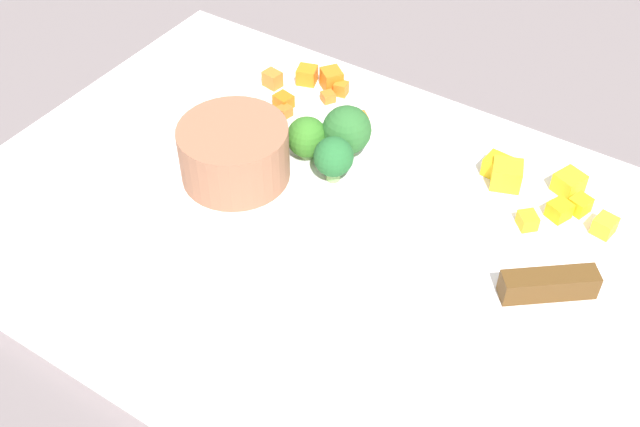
% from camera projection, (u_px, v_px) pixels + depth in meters
% --- Properties ---
extents(ground_plane, '(4.00, 4.00, 0.00)m').
position_uv_depth(ground_plane, '(320.00, 235.00, 0.57)').
color(ground_plane, slate).
extents(cutting_board, '(0.53, 0.37, 0.01)m').
position_uv_depth(cutting_board, '(320.00, 229.00, 0.57)').
color(cutting_board, white).
rests_on(cutting_board, ground_plane).
extents(prep_bowl, '(0.08, 0.08, 0.04)m').
position_uv_depth(prep_bowl, '(234.00, 153.00, 0.58)').
color(prep_bowl, '#9B6449').
rests_on(prep_bowl, cutting_board).
extents(chef_knife, '(0.25, 0.20, 0.02)m').
position_uv_depth(chef_knife, '(446.00, 295.00, 0.51)').
color(chef_knife, silver).
rests_on(chef_knife, cutting_board).
extents(carrot_dice_0, '(0.02, 0.02, 0.01)m').
position_uv_depth(carrot_dice_0, '(360.00, 120.00, 0.64)').
color(carrot_dice_0, orange).
rests_on(carrot_dice_0, cutting_board).
extents(carrot_dice_1, '(0.02, 0.02, 0.01)m').
position_uv_depth(carrot_dice_1, '(307.00, 75.00, 0.68)').
color(carrot_dice_1, orange).
rests_on(carrot_dice_1, cutting_board).
extents(carrot_dice_2, '(0.01, 0.01, 0.01)m').
position_uv_depth(carrot_dice_2, '(285.00, 111.00, 0.65)').
color(carrot_dice_2, orange).
rests_on(carrot_dice_2, cutting_board).
extents(carrot_dice_3, '(0.02, 0.02, 0.01)m').
position_uv_depth(carrot_dice_3, '(284.00, 101.00, 0.66)').
color(carrot_dice_3, orange).
rests_on(carrot_dice_3, cutting_board).
extents(carrot_dice_4, '(0.02, 0.02, 0.01)m').
position_uv_depth(carrot_dice_4, '(249.00, 118.00, 0.64)').
color(carrot_dice_4, orange).
rests_on(carrot_dice_4, cutting_board).
extents(carrot_dice_5, '(0.02, 0.02, 0.02)m').
position_uv_depth(carrot_dice_5, '(332.00, 79.00, 0.68)').
color(carrot_dice_5, orange).
rests_on(carrot_dice_5, cutting_board).
extents(carrot_dice_6, '(0.02, 0.01, 0.01)m').
position_uv_depth(carrot_dice_6, '(272.00, 79.00, 0.68)').
color(carrot_dice_6, orange).
rests_on(carrot_dice_6, cutting_board).
extents(carrot_dice_7, '(0.01, 0.01, 0.01)m').
position_uv_depth(carrot_dice_7, '(328.00, 97.00, 0.67)').
color(carrot_dice_7, orange).
rests_on(carrot_dice_7, cutting_board).
extents(carrot_dice_8, '(0.01, 0.01, 0.01)m').
position_uv_depth(carrot_dice_8, '(341.00, 89.00, 0.67)').
color(carrot_dice_8, orange).
rests_on(carrot_dice_8, cutting_board).
extents(pepper_dice_0, '(0.03, 0.03, 0.02)m').
position_uv_depth(pepper_dice_0, '(507.00, 175.00, 0.59)').
color(pepper_dice_0, yellow).
rests_on(pepper_dice_0, cutting_board).
extents(pepper_dice_1, '(0.02, 0.02, 0.01)m').
position_uv_depth(pepper_dice_1, '(605.00, 226.00, 0.55)').
color(pepper_dice_1, yellow).
rests_on(pepper_dice_1, cutting_board).
extents(pepper_dice_2, '(0.02, 0.02, 0.01)m').
position_uv_depth(pepper_dice_2, '(580.00, 205.00, 0.57)').
color(pepper_dice_2, yellow).
rests_on(pepper_dice_2, cutting_board).
extents(pepper_dice_3, '(0.02, 0.02, 0.02)m').
position_uv_depth(pepper_dice_3, '(497.00, 166.00, 0.60)').
color(pepper_dice_3, yellow).
rests_on(pepper_dice_3, cutting_board).
extents(pepper_dice_4, '(0.02, 0.02, 0.01)m').
position_uv_depth(pepper_dice_4, '(527.00, 220.00, 0.56)').
color(pepper_dice_4, yellow).
rests_on(pepper_dice_4, cutting_board).
extents(pepper_dice_5, '(0.02, 0.02, 0.02)m').
position_uv_depth(pepper_dice_5, '(569.00, 183.00, 0.58)').
color(pepper_dice_5, yellow).
rests_on(pepper_dice_5, cutting_board).
extents(pepper_dice_6, '(0.02, 0.02, 0.01)m').
position_uv_depth(pepper_dice_6, '(559.00, 210.00, 0.56)').
color(pepper_dice_6, yellow).
rests_on(pepper_dice_6, cutting_board).
extents(broccoli_floret_0, '(0.03, 0.03, 0.04)m').
position_uv_depth(broccoli_floret_0, '(307.00, 138.00, 0.60)').
color(broccoli_floret_0, '#83B86A').
rests_on(broccoli_floret_0, cutting_board).
extents(broccoli_floret_1, '(0.03, 0.03, 0.04)m').
position_uv_depth(broccoli_floret_1, '(333.00, 158.00, 0.58)').
color(broccoli_floret_1, '#83B766').
rests_on(broccoli_floret_1, cutting_board).
extents(broccoli_floret_2, '(0.04, 0.04, 0.04)m').
position_uv_depth(broccoli_floret_2, '(347.00, 131.00, 0.60)').
color(broccoli_floret_2, '#88B26B').
rests_on(broccoli_floret_2, cutting_board).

